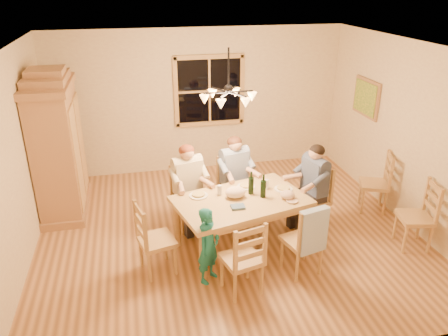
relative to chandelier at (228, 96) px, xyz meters
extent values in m
plane|color=brown|center=(0.00, 0.00, -2.08)|extent=(5.50, 5.50, 0.00)
cube|color=white|center=(0.00, 0.00, 0.62)|extent=(5.50, 5.00, 0.02)
cube|color=#C7AD8D|center=(0.00, 2.50, -0.73)|extent=(5.50, 0.02, 2.70)
cube|color=#C7AD8D|center=(-2.75, 0.00, -0.73)|extent=(0.02, 5.00, 2.70)
cube|color=#C7AD8D|center=(2.75, 0.00, -0.73)|extent=(0.02, 5.00, 2.70)
cube|color=black|center=(0.20, 2.48, -0.53)|extent=(1.20, 0.03, 1.20)
cube|color=tan|center=(0.20, 2.46, -0.53)|extent=(1.30, 0.06, 1.30)
cube|color=#946440|center=(2.72, 1.20, -0.48)|extent=(0.04, 0.78, 0.64)
cube|color=#1E6B2D|center=(2.69, 1.20, -0.48)|extent=(0.02, 0.68, 0.54)
cylinder|color=black|center=(0.00, 0.00, 0.36)|extent=(0.02, 0.02, 0.53)
sphere|color=black|center=(0.00, 0.00, 0.09)|extent=(0.12, 0.12, 0.12)
cylinder|color=black|center=(0.16, 0.00, 0.05)|extent=(0.34, 0.02, 0.02)
cone|color=#FFB259|center=(0.32, 0.00, -0.03)|extent=(0.13, 0.13, 0.12)
cylinder|color=black|center=(0.08, 0.14, 0.05)|extent=(0.19, 0.31, 0.02)
cone|color=#FFB259|center=(0.16, 0.28, -0.03)|extent=(0.13, 0.13, 0.12)
cylinder|color=black|center=(-0.08, 0.14, 0.05)|extent=(0.19, 0.31, 0.02)
cone|color=#FFB259|center=(-0.16, 0.28, -0.03)|extent=(0.13, 0.13, 0.12)
cylinder|color=black|center=(-0.16, 0.00, 0.05)|extent=(0.34, 0.02, 0.02)
cone|color=#FFB259|center=(-0.32, 0.00, -0.03)|extent=(0.13, 0.13, 0.12)
cylinder|color=black|center=(-0.08, -0.14, 0.05)|extent=(0.19, 0.31, 0.02)
cone|color=#FFB259|center=(-0.16, -0.28, -0.03)|extent=(0.13, 0.13, 0.12)
cylinder|color=black|center=(0.08, -0.14, 0.05)|extent=(0.19, 0.31, 0.02)
cone|color=#FFB259|center=(0.16, -0.28, -0.03)|extent=(0.13, 0.13, 0.12)
cube|color=#946440|center=(-2.43, 1.27, -1.08)|extent=(0.60, 1.30, 2.00)
cube|color=#946440|center=(-2.43, 1.27, -0.03)|extent=(0.66, 1.40, 0.10)
cube|color=#946440|center=(-2.43, 1.27, 0.07)|extent=(0.58, 1.00, 0.12)
cube|color=#946440|center=(-2.43, 1.27, 0.17)|extent=(0.52, 0.55, 0.10)
cube|color=tan|center=(-2.12, 0.94, -1.08)|extent=(0.03, 0.55, 1.60)
cube|color=tan|center=(-2.12, 1.60, -1.08)|extent=(0.03, 0.55, 1.60)
cube|color=#946440|center=(-2.43, 1.27, -2.02)|extent=(0.66, 1.40, 0.12)
cube|color=#A7864A|center=(0.08, -0.42, -1.35)|extent=(1.95, 1.46, 0.06)
cube|color=tan|center=(0.08, -0.42, -1.43)|extent=(1.77, 1.28, 0.10)
cylinder|color=tan|center=(-0.56, -1.03, -1.73)|extent=(0.09, 0.09, 0.70)
cylinder|color=tan|center=(0.94, -0.65, -1.73)|extent=(0.09, 0.09, 0.70)
cylinder|color=tan|center=(-0.77, -0.19, -1.73)|extent=(0.09, 0.09, 0.70)
cylinder|color=tan|center=(0.72, 0.19, -1.73)|extent=(0.09, 0.09, 0.70)
cube|color=tan|center=(-0.54, 0.27, -1.63)|extent=(0.53, 0.52, 0.06)
cube|color=tan|center=(-0.54, 0.27, -1.36)|extent=(0.38, 0.14, 0.54)
cube|color=tan|center=(0.21, 0.46, -1.63)|extent=(0.53, 0.52, 0.06)
cube|color=tan|center=(0.21, 0.46, -1.36)|extent=(0.38, 0.14, 0.54)
cube|color=tan|center=(-0.13, -1.33, -1.63)|extent=(0.53, 0.52, 0.06)
cube|color=tan|center=(-0.13, -1.33, -1.36)|extent=(0.38, 0.14, 0.54)
cube|color=tan|center=(0.71, -1.11, -1.63)|extent=(0.53, 0.52, 0.06)
cube|color=tan|center=(0.71, -1.11, -1.36)|extent=(0.38, 0.14, 0.54)
cube|color=tan|center=(-1.09, -0.72, -1.63)|extent=(0.52, 0.53, 0.06)
cube|color=tan|center=(-1.09, -0.72, -1.36)|extent=(0.14, 0.38, 0.54)
cube|color=tan|center=(1.26, -0.12, -1.63)|extent=(0.52, 0.53, 0.06)
cube|color=tan|center=(1.26, -0.12, -1.36)|extent=(0.14, 0.38, 0.54)
cube|color=beige|center=(-0.54, 0.27, -1.24)|extent=(0.44, 0.31, 0.52)
cube|color=#262328|center=(-0.54, 0.27, -1.55)|extent=(0.47, 0.50, 0.14)
sphere|color=tan|center=(-0.54, 0.27, -0.86)|extent=(0.21, 0.21, 0.21)
ellipsoid|color=#592614|center=(-0.54, 0.27, -0.83)|extent=(0.22, 0.22, 0.17)
cube|color=#304C84|center=(0.21, 0.46, -1.24)|extent=(0.44, 0.31, 0.52)
cube|color=#262328|center=(0.21, 0.46, -1.55)|extent=(0.47, 0.50, 0.14)
sphere|color=tan|center=(0.21, 0.46, -0.86)|extent=(0.21, 0.21, 0.21)
ellipsoid|color=#381E11|center=(0.21, 0.46, -0.83)|extent=(0.22, 0.22, 0.17)
cube|color=#404B67|center=(1.26, -0.12, -1.24)|extent=(0.31, 0.44, 0.52)
cube|color=#262328|center=(1.26, -0.12, -1.55)|extent=(0.50, 0.47, 0.14)
sphere|color=tan|center=(1.26, -0.12, -0.86)|extent=(0.21, 0.21, 0.21)
ellipsoid|color=black|center=(1.26, -0.12, -0.83)|extent=(0.22, 0.22, 0.17)
cube|color=#9BB2D2|center=(0.76, -1.29, -1.38)|extent=(0.39, 0.19, 0.58)
cylinder|color=black|center=(0.26, -0.29, -1.15)|extent=(0.08, 0.08, 0.33)
cylinder|color=black|center=(0.39, -0.42, -1.15)|extent=(0.08, 0.08, 0.33)
cylinder|color=white|center=(-0.46, -0.21, -1.31)|extent=(0.26, 0.26, 0.02)
cylinder|color=white|center=(0.25, -0.08, -1.31)|extent=(0.26, 0.26, 0.02)
cylinder|color=white|center=(0.74, -0.27, -1.31)|extent=(0.26, 0.26, 0.02)
cylinder|color=silver|center=(-0.17, -0.23, -1.25)|extent=(0.06, 0.06, 0.14)
cylinder|color=silver|center=(0.52, -0.19, -1.25)|extent=(0.06, 0.06, 0.14)
ellipsoid|color=tan|center=(0.70, -0.53, -1.26)|extent=(0.20, 0.20, 0.11)
cube|color=#466281|center=(-0.02, -0.65, -1.30)|extent=(0.21, 0.18, 0.03)
ellipsoid|color=beige|center=(0.02, -0.35, -1.24)|extent=(0.28, 0.22, 0.15)
imported|color=#1B797D|center=(-0.48, -1.04, -1.57)|extent=(0.43, 0.43, 1.01)
cube|color=tan|center=(2.45, -0.91, -1.63)|extent=(0.50, 0.52, 0.06)
cube|color=tan|center=(2.45, -0.91, -1.36)|extent=(0.13, 0.38, 0.54)
cube|color=tan|center=(2.45, 0.18, -1.63)|extent=(0.55, 0.56, 0.06)
cube|color=tan|center=(2.45, 0.18, -1.36)|extent=(0.19, 0.37, 0.54)
camera|label=1|loc=(-1.26, -5.47, 1.43)|focal=35.00mm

